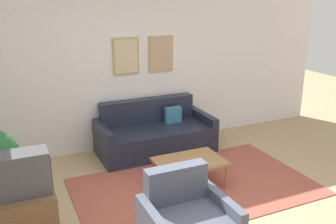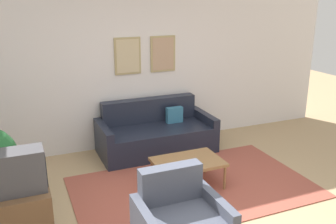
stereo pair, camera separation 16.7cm
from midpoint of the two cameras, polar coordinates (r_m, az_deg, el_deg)
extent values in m
cube|color=#9E4C3D|center=(5.19, 4.85, -11.34)|extent=(3.19, 1.90, 0.01)
cube|color=silver|center=(6.23, -6.33, 6.67)|extent=(8.00, 0.06, 2.70)
cube|color=tan|center=(6.18, -5.40, 8.50)|extent=(0.44, 0.03, 0.60)
cube|color=#CCB78E|center=(6.16, -5.35, 8.47)|extent=(0.38, 0.01, 0.54)
cube|color=tan|center=(6.39, -0.03, 8.86)|extent=(0.44, 0.03, 0.60)
cube|color=tan|center=(6.37, 0.03, 8.84)|extent=(0.38, 0.01, 0.54)
cube|color=#1E2333|center=(6.20, -0.98, -4.21)|extent=(1.63, 0.90, 0.43)
cube|color=#1E2333|center=(6.37, -2.17, 0.35)|extent=(1.63, 0.20, 0.40)
cube|color=#1E2333|center=(5.93, -8.91, -4.73)|extent=(0.12, 0.90, 0.57)
cube|color=#1E2333|center=(6.52, 6.19, -2.52)|extent=(0.12, 0.90, 0.57)
cube|color=teal|center=(6.31, 1.73, -0.50)|extent=(0.28, 0.10, 0.28)
cube|color=olive|center=(5.05, 4.01, -7.60)|extent=(0.91, 0.62, 0.04)
cylinder|color=olive|center=(4.76, 0.89, -11.81)|extent=(0.04, 0.04, 0.35)
cylinder|color=olive|center=(5.11, 9.57, -9.90)|extent=(0.04, 0.04, 0.35)
cylinder|color=olive|center=(5.20, -1.53, -9.13)|extent=(0.04, 0.04, 0.35)
cylinder|color=olive|center=(5.53, 6.58, -7.59)|extent=(0.04, 0.04, 0.35)
cube|color=brown|center=(4.24, -21.02, -15.02)|extent=(0.70, 0.50, 0.61)
cube|color=#424247|center=(3.99, -21.83, -8.60)|extent=(0.66, 0.28, 0.44)
cube|color=black|center=(4.00, -17.03, -8.03)|extent=(0.01, 0.23, 0.35)
cube|color=#474C5B|center=(3.90, 1.62, -10.84)|extent=(0.66, 0.16, 0.39)
cube|color=#474C5B|center=(4.02, 8.51, -16.16)|extent=(0.09, 0.76, 0.57)
camera|label=1|loc=(0.08, -89.13, 0.27)|focal=40.00mm
camera|label=2|loc=(0.08, 90.87, -0.27)|focal=40.00mm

